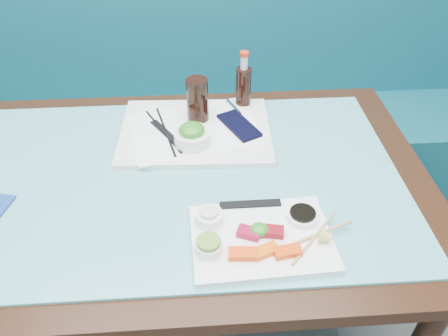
{
  "coord_description": "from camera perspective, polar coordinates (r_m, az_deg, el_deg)",
  "views": [
    {
      "loc": [
        0.06,
        0.54,
        1.55
      ],
      "look_at": [
        0.12,
        1.43,
        0.8
      ],
      "focal_mm": 35.0,
      "sensor_mm": 36.0,
      "label": 1
    }
  ],
  "objects": [
    {
      "name": "booth_bench",
      "position": [
        2.11,
        -4.98,
        6.1
      ],
      "size": [
        3.0,
        0.56,
        1.17
      ],
      "color": "#0F5360",
      "rests_on": "ground"
    },
    {
      "name": "dining_table",
      "position": [
        1.27,
        -5.64,
        -4.14
      ],
      "size": [
        1.4,
        0.9,
        0.75
      ],
      "color": "black",
      "rests_on": "ground"
    },
    {
      "name": "glass_top",
      "position": [
        1.21,
        -5.9,
        -1.18
      ],
      "size": [
        1.22,
        0.76,
        0.01
      ],
      "primitive_type": "cube",
      "color": "#58A9B1",
      "rests_on": "dining_table"
    },
    {
      "name": "sashimi_plate",
      "position": [
        1.04,
        4.93,
        -9.16
      ],
      "size": [
        0.34,
        0.25,
        0.02
      ],
      "primitive_type": "cube",
      "rotation": [
        0.0,
        0.0,
        0.05
      ],
      "color": "white",
      "rests_on": "glass_top"
    },
    {
      "name": "salmon_left",
      "position": [
        0.98,
        2.49,
        -11.14
      ],
      "size": [
        0.07,
        0.04,
        0.02
      ],
      "primitive_type": "cube",
      "rotation": [
        0.0,
        0.0,
        -0.08
      ],
      "color": "#E84109",
      "rests_on": "sashimi_plate"
    },
    {
      "name": "salmon_mid",
      "position": [
        0.99,
        5.38,
        -10.74
      ],
      "size": [
        0.07,
        0.05,
        0.02
      ],
      "primitive_type": "cube",
      "rotation": [
        0.0,
        0.0,
        0.36
      ],
      "color": "#EA5809",
      "rests_on": "sashimi_plate"
    },
    {
      "name": "salmon_right",
      "position": [
        1.0,
        8.31,
        -10.74
      ],
      "size": [
        0.07,
        0.04,
        0.02
      ],
      "primitive_type": "cube",
      "rotation": [
        0.0,
        0.0,
        0.14
      ],
      "color": "#E43B09",
      "rests_on": "sashimi_plate"
    },
    {
      "name": "tuna_left",
      "position": [
        1.02,
        3.27,
        -8.44
      ],
      "size": [
        0.06,
        0.05,
        0.02
      ],
      "primitive_type": "cube",
      "rotation": [
        0.0,
        0.0,
        -0.39
      ],
      "color": "maroon",
      "rests_on": "sashimi_plate"
    },
    {
      "name": "tuna_right",
      "position": [
        1.03,
        6.34,
        -8.25
      ],
      "size": [
        0.06,
        0.04,
        0.02
      ],
      "primitive_type": "cube",
      "rotation": [
        0.0,
        0.0,
        -0.19
      ],
      "color": "maroon",
      "rests_on": "sashimi_plate"
    },
    {
      "name": "seaweed_garnish",
      "position": [
        1.03,
        4.64,
        -8.01
      ],
      "size": [
        0.06,
        0.06,
        0.02
      ],
      "primitive_type": "ellipsoid",
      "rotation": [
        0.0,
        0.0,
        0.4
      ],
      "color": "#287B1C",
      "rests_on": "sashimi_plate"
    },
    {
      "name": "ramekin_wasabi",
      "position": [
        0.99,
        -2.01,
        -10.29
      ],
      "size": [
        0.07,
        0.07,
        0.03
      ],
      "primitive_type": "cylinder",
      "rotation": [
        0.0,
        0.0,
        -0.22
      ],
      "color": "white",
      "rests_on": "sashimi_plate"
    },
    {
      "name": "wasabi_fill",
      "position": [
        0.98,
        -2.04,
        -9.6
      ],
      "size": [
        0.07,
        0.07,
        0.01
      ],
      "primitive_type": "cylinder",
      "rotation": [
        0.0,
        0.0,
        0.39
      ],
      "color": "olive",
      "rests_on": "ramekin_wasabi"
    },
    {
      "name": "ramekin_ginger",
      "position": [
        1.05,
        -1.95,
        -6.47
      ],
      "size": [
        0.08,
        0.08,
        0.03
      ],
      "primitive_type": "cylinder",
      "rotation": [
        0.0,
        0.0,
        -0.3
      ],
      "color": "white",
      "rests_on": "sashimi_plate"
    },
    {
      "name": "ginger_fill",
      "position": [
        1.04,
        -1.97,
        -5.76
      ],
      "size": [
        0.06,
        0.06,
        0.01
      ],
      "primitive_type": "cylinder",
      "rotation": [
        0.0,
        0.0,
        -0.43
      ],
      "color": "beige",
      "rests_on": "ramekin_ginger"
    },
    {
      "name": "soy_dish",
      "position": [
        1.08,
        10.19,
        -6.19
      ],
      "size": [
        0.09,
        0.09,
        0.02
      ],
      "primitive_type": "cylinder",
      "rotation": [
        0.0,
        0.0,
        -0.21
      ],
      "color": "white",
      "rests_on": "sashimi_plate"
    },
    {
      "name": "soy_fill",
      "position": [
        1.07,
        10.26,
        -5.79
      ],
      "size": [
        0.07,
        0.07,
        0.01
      ],
      "primitive_type": "cylinder",
      "rotation": [
        0.0,
        0.0,
        -0.09
      ],
      "color": "black",
      "rests_on": "soy_dish"
    },
    {
      "name": "lemon_wedge",
      "position": [
        1.03,
        13.38,
        -8.79
      ],
      "size": [
        0.05,
        0.05,
        0.04
      ],
      "primitive_type": "cone",
      "rotation": [
        1.57,
        0.0,
        0.94
      ],
      "color": "#E8D76E",
      "rests_on": "sashimi_plate"
    },
    {
      "name": "chopstick_sleeve",
      "position": [
        1.1,
        3.45,
        -4.71
      ],
      "size": [
        0.15,
        0.03,
        0.0
      ],
      "primitive_type": "cube",
      "rotation": [
        0.0,
        0.0,
        0.0
      ],
      "color": "black",
      "rests_on": "sashimi_plate"
    },
    {
      "name": "wooden_chopstick_a",
      "position": [
        1.04,
        11.17,
        -8.89
      ],
      "size": [
        0.22,
        0.09,
        0.01
      ],
      "primitive_type": "cylinder",
      "rotation": [
        1.57,
        0.0,
        -1.2
      ],
      "color": "tan",
      "rests_on": "sashimi_plate"
    },
    {
      "name": "wooden_chopstick_b",
      "position": [
        1.04,
        11.71,
        -8.87
      ],
      "size": [
        0.14,
        0.15,
        0.01
      ],
      "primitive_type": "cylinder",
      "rotation": [
        1.57,
        0.0,
        -0.73
      ],
      "color": "tan",
      "rests_on": "sashimi_plate"
    },
    {
      "name": "serving_tray",
      "position": [
        1.36,
        -3.73,
        4.81
      ],
      "size": [
        0.47,
        0.36,
        0.02
      ],
      "primitive_type": "cube",
      "rotation": [
        0.0,
        0.0,
        -0.04
      ],
      "color": "white",
      "rests_on": "glass_top"
    },
    {
      "name": "paper_placemat",
      "position": [
        1.35,
        -3.75,
        5.15
      ],
      "size": [
        0.44,
        0.35,
        0.0
      ],
      "primitive_type": "cube",
      "rotation": [
        0.0,
        0.0,
        0.23
      ],
      "color": "white",
      "rests_on": "serving_tray"
    },
    {
      "name": "seaweed_bowl",
      "position": [
        1.28,
        -4.17,
        3.95
      ],
      "size": [
        0.12,
        0.12,
        0.04
      ],
      "primitive_type": "cylinder",
      "rotation": [
        0.0,
        0.0,
        0.13
      ],
      "color": "white",
      "rests_on": "serving_tray"
    },
    {
      "name": "seaweed_salad",
      "position": [
        1.26,
        -4.23,
        4.99
      ],
      "size": [
        0.08,
        0.08,
        0.04
      ],
      "primitive_type": "ellipsoid",
      "rotation": [
        0.0,
        0.0,
        -0.13
      ],
      "color": "#2E791C",
      "rests_on": "seaweed_bowl"
    },
    {
      "name": "cola_glass",
      "position": [
        1.36,
        -3.49,
        8.85
      ],
      "size": [
        0.08,
        0.08,
        0.14
      ],
      "primitive_type": "cylinder",
      "rotation": [
        0.0,
        0.0,
        -0.25
      ],
      "color": "black",
      "rests_on": "serving_tray"
    },
    {
      "name": "navy_pouch",
      "position": [
        1.36,
        1.98,
        5.55
      ],
      "size": [
        0.13,
        0.18,
        0.01
      ],
      "primitive_type": "cube",
      "rotation": [
        0.0,
        0.0,
        0.46
      ],
      "color": "black",
      "rests_on": "serving_tray"
    },
    {
      "name": "fork",
      "position": [
        1.44,
        1.34,
        7.9
      ],
      "size": [
        0.05,
        0.1,
        0.01
      ],
      "primitive_type": "cylinder",
      "rotation": [
        1.57,
        0.0,
        0.38
      ],
      "color": "silver",
      "rests_on": "serving_tray"
    },
    {
      "name": "black_chopstick_a",
      "position": [
        1.35,
        -7.96,
        4.78
      ],
      "size": [
        0.12,
        0.23,
        0.01
      ],
      "primitive_type": "cylinder",
      "rotation": [
        1.57,
        0.0,
        0.47
      ],
      "color": "black",
      "rests_on": "serving_tray"
    },
    {
      "name": "black_chopstick_b",
      "position": [
        1.35,
        -7.62,
        4.8
      ],
      "size": [
        0.07,
        0.26,
        0.01
      ],
      "primitive_type": "cylinder",
      "rotation": [
        1.57,
        0.0,
        0.24
      ],
      "color": "black",
      "rests_on": "serving_tray"
    },
    {
      "name": "tray_sleeve",
      "position": [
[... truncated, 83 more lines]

